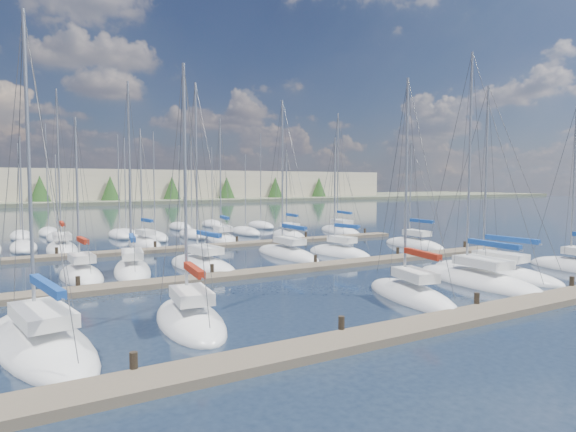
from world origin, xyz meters
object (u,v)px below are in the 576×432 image
sailboat_i (132,270)px  sailboat_d (411,295)px  sailboat_q (289,235)px  sailboat_r (340,231)px  sailboat_k (287,254)px  sailboat_c (190,320)px  sailboat_e (476,280)px  sailboat_l (339,253)px  sailboat_f (494,273)px  sailboat_h (81,275)px  sailboat_m (414,245)px  sailboat_n (62,249)px  sailboat_p (222,239)px  sailboat_o (144,244)px  sailboat_j (202,265)px  sailboat_b (41,343)px

sailboat_i → sailboat_d: size_ratio=1.11×
sailboat_q → sailboat_r: bearing=13.2°
sailboat_k → sailboat_c: size_ratio=1.14×
sailboat_e → sailboat_r: bearing=74.1°
sailboat_k → sailboat_l: sailboat_k is taller
sailboat_q → sailboat_r: sailboat_r is taller
sailboat_l → sailboat_f: 12.88m
sailboat_l → sailboat_h: (-20.13, 0.28, 0.00)m
sailboat_c → sailboat_m: bearing=33.1°
sailboat_q → sailboat_f: sailboat_f is taller
sailboat_k → sailboat_m: size_ratio=1.27×
sailboat_k → sailboat_f: (7.55, -14.08, -0.01)m
sailboat_l → sailboat_n: size_ratio=0.70×
sailboat_p → sailboat_e: sailboat_e is taller
sailboat_p → sailboat_o: sailboat_p is taller
sailboat_p → sailboat_r: (15.77, 0.78, 0.00)m
sailboat_q → sailboat_k: 14.11m
sailboat_h → sailboat_n: (0.11, 14.16, 0.01)m
sailboat_h → sailboat_k: bearing=1.4°
sailboat_p → sailboat_n: size_ratio=0.89×
sailboat_c → sailboat_l: bearing=42.7°
sailboat_j → sailboat_q: bearing=35.0°
sailboat_h → sailboat_j: bearing=-5.5°
sailboat_o → sailboat_e: 30.68m
sailboat_n → sailboat_k: bearing=-38.0°
sailboat_o → sailboat_f: size_ratio=0.91×
sailboat_j → sailboat_d: bearing=-73.5°
sailboat_j → sailboat_o: sailboat_j is taller
sailboat_p → sailboat_f: (8.18, -26.51, -0.00)m
sailboat_b → sailboat_r: sailboat_r is taller
sailboat_i → sailboat_k: (12.77, 1.20, -0.01)m
sailboat_k → sailboat_f: sailboat_k is taller
sailboat_m → sailboat_f: size_ratio=0.82×
sailboat_r → sailboat_o: bearing=-167.5°
sailboat_n → sailboat_o: bearing=-0.5°
sailboat_e → sailboat_h: bearing=151.0°
sailboat_b → sailboat_l: 26.50m
sailboat_b → sailboat_k: (18.98, 14.61, 0.02)m
sailboat_r → sailboat_d: bearing=-108.9°
sailboat_k → sailboat_e: size_ratio=0.93×
sailboat_i → sailboat_f: sailboat_i is taller
sailboat_j → sailboat_r: bearing=25.6°
sailboat_d → sailboat_m: sailboat_d is taller
sailboat_i → sailboat_q: size_ratio=1.30×
sailboat_f → sailboat_c: bearing=177.9°
sailboat_n → sailboat_m: bearing=-24.1°
sailboat_q → sailboat_n: 23.11m
sailboat_h → sailboat_e: (20.63, -13.66, -0.00)m
sailboat_k → sailboat_f: bearing=-62.2°
sailboat_n → sailboat_f: sailboat_n is taller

